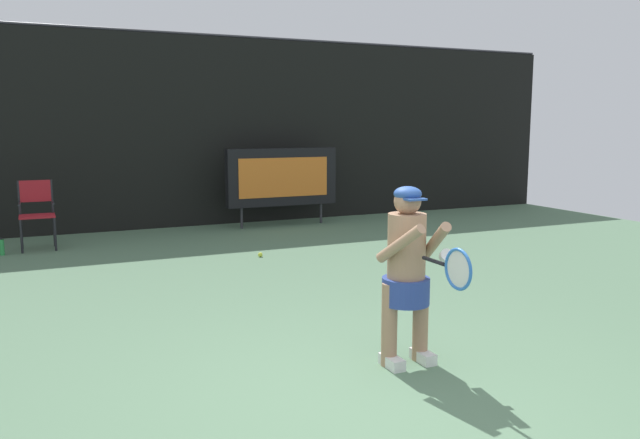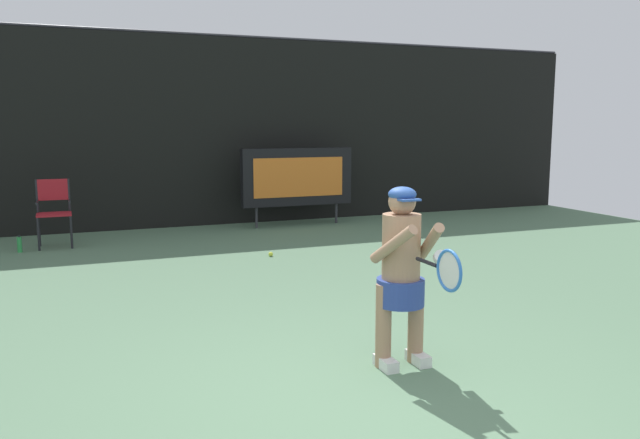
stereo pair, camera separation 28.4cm
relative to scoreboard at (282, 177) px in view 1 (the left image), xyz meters
name	(u,v)px [view 1 (the left image)]	position (x,y,z in m)	size (l,w,h in m)	color
ground	(399,416)	(-2.24, -7.94, -0.96)	(18.00, 22.00, 0.03)	#547558
backdrop_screen	(155,132)	(-2.24, 0.74, 0.86)	(18.00, 0.12, 3.66)	black
scoreboard	(282,177)	(0.00, 0.00, 0.00)	(2.20, 0.21, 1.50)	black
umpire_chair	(37,210)	(-4.35, -0.58, -0.33)	(0.52, 0.44, 1.08)	black
water_bottle	(2,247)	(-4.87, -0.87, -0.82)	(0.07, 0.07, 0.27)	green
tennis_player	(407,269)	(-1.69, -7.14, -0.15)	(0.53, 0.60, 1.47)	white
tennis_racket	(456,269)	(-1.65, -7.74, -0.03)	(0.03, 0.60, 0.31)	black
tennis_ball_loose	(260,255)	(-1.37, -2.61, -0.91)	(0.07, 0.07, 0.07)	#CCDB3D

